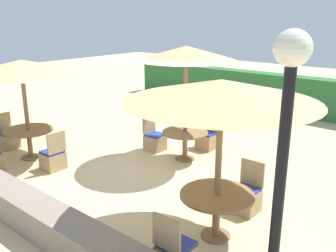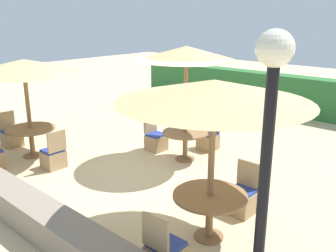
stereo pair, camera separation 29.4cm
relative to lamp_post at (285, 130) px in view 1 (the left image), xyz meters
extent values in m
plane|color=#D1BA8C|center=(-4.09, 2.47, -2.35)|extent=(40.00, 40.00, 0.00)
cube|color=#2D6B33|center=(-4.09, 9.45, -1.67)|extent=(13.00, 0.70, 1.36)
cube|color=gray|center=(-4.09, -0.64, -2.09)|extent=(10.00, 0.56, 0.53)
cylinder|color=black|center=(0.00, 0.00, -0.85)|extent=(0.12, 0.12, 3.00)
sphere|color=silver|center=(0.00, 0.00, 0.79)|extent=(0.36, 0.36, 0.36)
cylinder|color=olive|center=(-6.87, 1.06, -1.18)|extent=(0.10, 0.10, 2.35)
cone|color=tan|center=(-6.87, 1.06, -0.08)|extent=(2.82, 2.82, 0.32)
cylinder|color=olive|center=(-6.87, 1.06, -2.34)|extent=(0.48, 0.48, 0.03)
cylinder|color=olive|center=(-6.87, 1.06, -2.00)|extent=(0.12, 0.12, 0.70)
cylinder|color=olive|center=(-6.87, 1.06, -1.63)|extent=(1.19, 1.19, 0.04)
cube|color=tan|center=(-5.82, 1.01, -2.15)|extent=(0.46, 0.46, 0.40)
cube|color=#233893|center=(-5.82, 1.01, -1.93)|extent=(0.42, 0.42, 0.05)
cube|color=tan|center=(-5.61, 1.01, -1.66)|extent=(0.04, 0.46, 0.48)
cube|color=tan|center=(-7.96, 1.06, -2.15)|extent=(0.46, 0.46, 0.40)
cube|color=#233893|center=(-7.96, 1.06, -1.93)|extent=(0.42, 0.42, 0.05)
cube|color=tan|center=(-8.17, 1.06, -1.66)|extent=(0.04, 0.46, 0.48)
cylinder|color=olive|center=(-3.86, 3.45, -1.01)|extent=(0.10, 0.10, 2.68)
cone|color=tan|center=(-3.86, 3.45, 0.25)|extent=(2.31, 2.31, 0.32)
cylinder|color=olive|center=(-3.86, 3.45, -2.34)|extent=(0.48, 0.48, 0.03)
cylinder|color=olive|center=(-3.86, 3.45, -2.01)|extent=(0.12, 0.12, 0.68)
cylinder|color=olive|center=(-3.86, 3.45, -1.65)|extent=(1.11, 1.11, 0.04)
cube|color=tan|center=(-4.85, 3.46, -2.15)|extent=(0.46, 0.46, 0.40)
cube|color=#233893|center=(-4.85, 3.46, -1.93)|extent=(0.42, 0.42, 0.05)
cube|color=tan|center=(-5.06, 3.46, -1.66)|extent=(0.04, 0.46, 0.48)
cube|color=tan|center=(-3.88, 4.43, -2.15)|extent=(0.46, 0.46, 0.40)
cube|color=#233893|center=(-3.88, 4.43, -1.93)|extent=(0.42, 0.42, 0.05)
cube|color=tan|center=(-3.88, 4.64, -1.66)|extent=(0.46, 0.04, 0.48)
cylinder|color=olive|center=(-1.43, 1.11, -1.11)|extent=(0.10, 0.10, 2.47)
cone|color=tan|center=(-1.43, 1.11, 0.04)|extent=(2.87, 2.87, 0.32)
cylinder|color=olive|center=(-1.43, 1.11, -2.34)|extent=(0.48, 0.48, 0.03)
cylinder|color=olive|center=(-1.43, 1.11, -1.99)|extent=(0.12, 0.12, 0.72)
cylinder|color=olive|center=(-1.43, 1.11, -1.62)|extent=(1.17, 1.17, 0.04)
cube|color=tan|center=(-1.47, 2.13, -2.15)|extent=(0.46, 0.46, 0.40)
cube|color=#233893|center=(-1.47, 2.13, -1.93)|extent=(0.42, 0.42, 0.05)
cube|color=tan|center=(-1.47, 2.34, -1.66)|extent=(0.46, 0.04, 0.48)
cube|color=#233893|center=(-1.39, 0.05, -1.93)|extent=(0.42, 0.42, 0.05)
cube|color=tan|center=(-1.39, -0.16, -1.66)|extent=(0.46, 0.04, 0.48)
camera|label=1|loc=(1.38, -3.42, 1.09)|focal=40.00mm
camera|label=2|loc=(1.60, -3.23, 1.09)|focal=40.00mm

